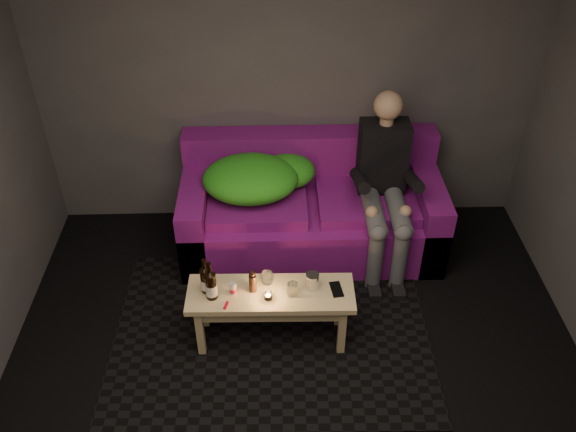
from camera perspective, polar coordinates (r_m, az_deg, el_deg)
name	(u,v)px	position (r m, az deg, el deg)	size (l,w,h in m)	color
floor	(300,429)	(4.03, 1.08, -19.27)	(4.50, 4.50, 0.00)	black
room	(299,167)	(3.18, 1.03, 4.57)	(4.50, 4.50, 4.50)	silver
rug	(272,332)	(4.51, -1.54, -10.78)	(2.27, 1.65, 0.01)	black
sofa	(311,210)	(5.05, 2.14, 0.52)	(2.09, 0.94, 0.90)	#781073
green_blanket	(257,177)	(4.83, -2.96, 3.67)	(0.92, 0.63, 0.31)	#2A8F1A
person	(385,182)	(4.75, 9.03, 3.21)	(0.38, 0.87, 1.39)	black
coffee_table	(271,300)	(4.20, -1.62, -7.91)	(1.14, 0.38, 0.46)	tan
beer_bottle_a	(206,280)	(4.11, -7.72, -5.92)	(0.07, 0.07, 0.28)	black
beer_bottle_b	(211,285)	(4.05, -7.22, -6.41)	(0.08, 0.08, 0.31)	black
salt_shaker	(233,288)	(4.11, -5.16, -6.77)	(0.04, 0.04, 0.09)	silver
pepper_mill	(253,283)	(4.10, -3.32, -6.31)	(0.05, 0.05, 0.14)	black
tumbler_back	(267,278)	(4.18, -1.98, -5.79)	(0.07, 0.07, 0.08)	white
tealight	(268,296)	(4.08, -1.87, -7.50)	(0.06, 0.06, 0.04)	white
tumbler_front	(293,289)	(4.09, 0.44, -6.86)	(0.07, 0.07, 0.09)	white
steel_cup	(312,281)	(4.12, 2.29, -6.13)	(0.09, 0.09, 0.12)	silver
smartphone	(336,289)	(4.16, 4.55, -6.85)	(0.07, 0.15, 0.01)	black
red_lighter	(226,305)	(4.06, -5.80, -8.31)	(0.02, 0.07, 0.01)	red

